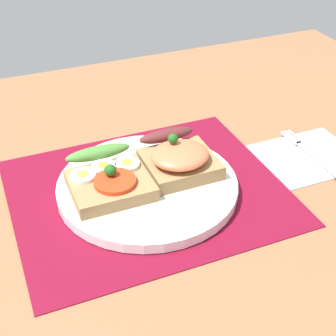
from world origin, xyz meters
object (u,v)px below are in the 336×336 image
plate (147,186)px  fork (310,152)px  sandwich_salmon (178,157)px  napkin (308,156)px  sandwich_egg_tomato (108,177)px

plate → fork: (25.55, -1.07, -0.26)cm
plate → sandwich_salmon: bearing=13.2°
plate → fork: 25.57cm
napkin → fork: 0.58cm
sandwich_salmon → napkin: bearing=-6.8°
napkin → fork: bearing=29.1°
plate → sandwich_egg_tomato: bearing=167.1°
napkin → plate: bearing=177.2°
sandwich_egg_tomato → sandwich_salmon: bearing=0.0°
sandwich_egg_tomato → napkin: bearing=-4.5°
plate → fork: size_ratio=1.69×
plate → sandwich_egg_tomato: (-5.08, 1.16, 2.13)cm
sandwich_egg_tomato → sandwich_salmon: (10.04, 0.00, 0.64)cm
fork → plate: bearing=177.6°
sandwich_egg_tomato → sandwich_salmon: 10.06cm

